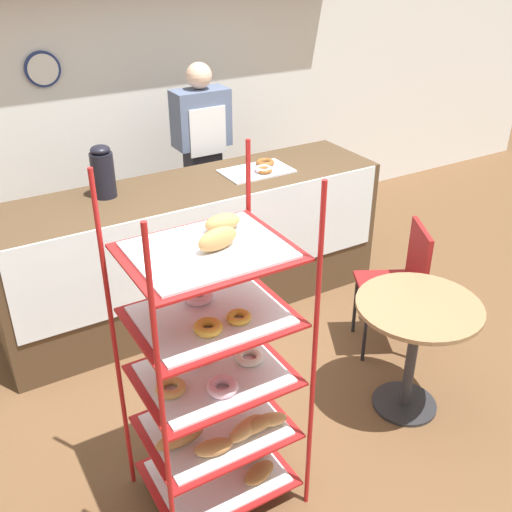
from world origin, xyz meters
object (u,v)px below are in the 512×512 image
coffee_carafe (103,172)px  cafe_table (415,331)px  donut_tray_counter (260,169)px  person_worker (203,160)px  pastry_rack (218,379)px  cafe_chair (402,276)px

coffee_carafe → cafe_table: bearing=-56.1°
donut_tray_counter → person_worker: bearing=103.9°
person_worker → coffee_carafe: person_worker is taller
person_worker → donut_tray_counter: 0.65m
pastry_rack → person_worker: (1.02, 2.21, 0.17)m
cafe_chair → person_worker: bearing=-134.5°
cafe_chair → coffee_carafe: bearing=-101.5°
cafe_chair → donut_tray_counter: size_ratio=1.77×
person_worker → donut_tray_counter: (0.15, -0.62, 0.10)m
cafe_chair → donut_tray_counter: (-0.40, 1.10, 0.45)m
pastry_rack → donut_tray_counter: (1.17, 1.59, 0.27)m
coffee_carafe → pastry_rack: bearing=-92.5°
pastry_rack → cafe_chair: pastry_rack is taller
cafe_table → cafe_chair: 0.60m
cafe_table → donut_tray_counter: donut_tray_counter is taller
cafe_chair → pastry_rack: bearing=-45.2°
cafe_table → donut_tray_counter: (-0.05, 1.59, 0.45)m
cafe_chair → coffee_carafe: size_ratio=2.56×
pastry_rack → cafe_chair: bearing=17.1°
cafe_table → cafe_chair: cafe_chair is taller
pastry_rack → donut_tray_counter: pastry_rack is taller
person_worker → cafe_chair: bearing=-72.2°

